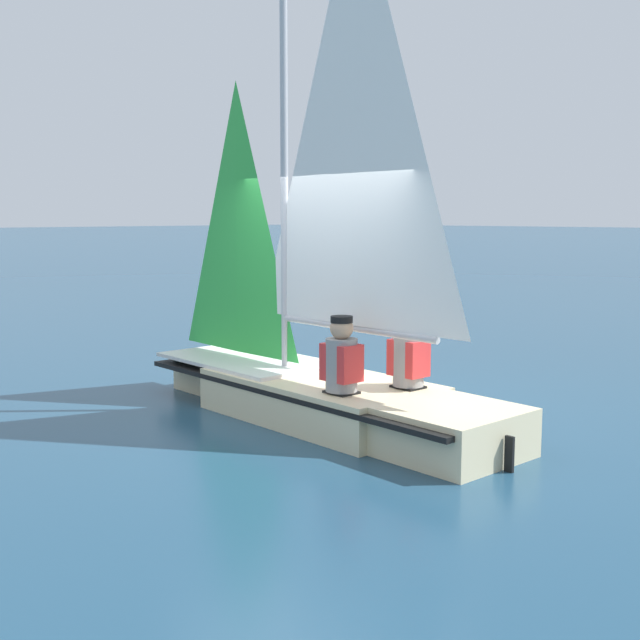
{
  "coord_description": "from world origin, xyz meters",
  "views": [
    {
      "loc": [
        5.71,
        5.77,
        2.1
      ],
      "look_at": [
        0.0,
        0.0,
        1.03
      ],
      "focal_mm": 45.0,
      "sensor_mm": 36.0,
      "label": 1
    }
  ],
  "objects": [
    {
      "name": "sailboat_main",
      "position": [
        0.0,
        0.02,
        0.76
      ],
      "size": [
        1.55,
        4.67,
        5.32
      ],
      "rotation": [
        0.0,
        0.0,
        4.66
      ],
      "color": "beige",
      "rests_on": "ground_plane"
    },
    {
      "name": "sailor_helm",
      "position": [
        0.37,
        0.66,
        0.63
      ],
      "size": [
        0.32,
        0.35,
        1.16
      ],
      "rotation": [
        0.0,
        0.0,
        4.66
      ],
      "color": "black",
      "rests_on": "ground_plane"
    },
    {
      "name": "sailor_crew",
      "position": [
        -0.26,
        0.95,
        0.62
      ],
      "size": [
        0.32,
        0.35,
        1.16
      ],
      "rotation": [
        0.0,
        0.0,
        4.66
      ],
      "color": "black",
      "rests_on": "ground_plane"
    },
    {
      "name": "ground_plane",
      "position": [
        0.0,
        0.0,
        0.0
      ],
      "size": [
        260.0,
        260.0,
        0.0
      ],
      "primitive_type": "plane",
      "color": "navy"
    }
  ]
}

